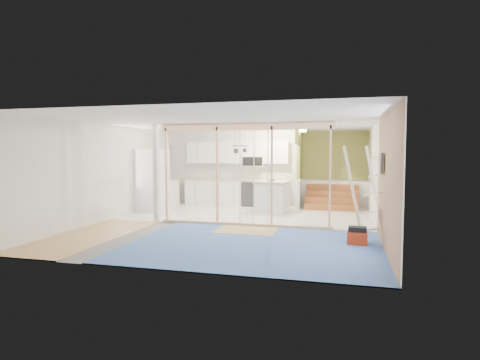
% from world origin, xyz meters
% --- Properties ---
extents(room, '(7.01, 8.01, 2.61)m').
position_xyz_m(room, '(0.00, 0.00, 1.30)').
color(room, slate).
rests_on(room, ground).
extents(floor_overlays, '(7.00, 8.00, 0.03)m').
position_xyz_m(floor_overlays, '(0.07, 0.06, 0.01)').
color(floor_overlays, silver).
rests_on(floor_overlays, room).
extents(stud_frame, '(4.66, 0.14, 2.60)m').
position_xyz_m(stud_frame, '(-0.27, -0.00, 1.61)').
color(stud_frame, '#E7BA8D').
rests_on(stud_frame, room).
extents(base_cabinets, '(4.45, 2.24, 0.93)m').
position_xyz_m(base_cabinets, '(-1.61, 3.36, 0.47)').
color(base_cabinets, white).
rests_on(base_cabinets, room).
extents(upper_cabinets, '(3.60, 0.41, 0.85)m').
position_xyz_m(upper_cabinets, '(-0.84, 3.82, 1.82)').
color(upper_cabinets, white).
rests_on(upper_cabinets, room).
extents(green_partition, '(2.25, 1.51, 2.60)m').
position_xyz_m(green_partition, '(2.04, 3.66, 0.94)').
color(green_partition, olive).
rests_on(green_partition, room).
extents(pot_rack, '(0.52, 0.52, 0.72)m').
position_xyz_m(pot_rack, '(-0.31, 1.89, 2.00)').
color(pot_rack, black).
rests_on(pot_rack, room).
extents(sheathing_panel, '(0.02, 4.00, 2.60)m').
position_xyz_m(sheathing_panel, '(3.48, -2.00, 1.30)').
color(sheathing_panel, tan).
rests_on(sheathing_panel, room).
extents(electrical_panel, '(0.04, 0.30, 0.40)m').
position_xyz_m(electrical_panel, '(3.43, -1.40, 1.65)').
color(electrical_panel, '#35353A').
rests_on(electrical_panel, room).
extents(ceiling_light, '(0.32, 0.32, 0.08)m').
position_xyz_m(ceiling_light, '(1.40, 3.00, 2.54)').
color(ceiling_light, '#FFEABF').
rests_on(ceiling_light, room).
extents(fridge, '(0.88, 0.85, 1.95)m').
position_xyz_m(fridge, '(-3.07, 1.70, 0.98)').
color(fridge, white).
rests_on(fridge, room).
extents(island, '(1.10, 1.10, 0.98)m').
position_xyz_m(island, '(0.60, 2.46, 0.49)').
color(island, white).
rests_on(island, room).
extents(bowl, '(0.35, 0.35, 0.07)m').
position_xyz_m(bowl, '(0.55, 2.58, 1.01)').
color(bowl, beige).
rests_on(bowl, island).
extents(soap_bottle_a, '(0.12, 0.12, 0.29)m').
position_xyz_m(soap_bottle_a, '(-1.50, 3.82, 1.07)').
color(soap_bottle_a, silver).
rests_on(soap_bottle_a, base_cabinets).
extents(soap_bottle_b, '(0.10, 0.10, 0.20)m').
position_xyz_m(soap_bottle_b, '(0.70, 3.79, 1.03)').
color(soap_bottle_b, white).
rests_on(soap_bottle_b, base_cabinets).
extents(toolbox, '(0.41, 0.32, 0.37)m').
position_xyz_m(toolbox, '(3.00, -1.41, 0.18)').
color(toolbox, '#9D290E').
rests_on(toolbox, room).
extents(ladder, '(1.07, 0.12, 1.98)m').
position_xyz_m(ladder, '(3.18, -1.21, 1.02)').
color(ladder, tan).
rests_on(ladder, room).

